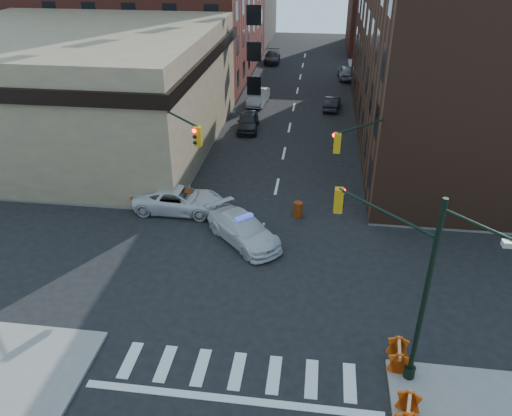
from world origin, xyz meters
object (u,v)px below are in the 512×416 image
(parked_car_wfar, at_px, (258,97))
(barricade_se_a, at_px, (398,355))
(police_car, at_px, (244,229))
(barrel_bank, at_px, (189,199))
(parked_car_enear, at_px, (332,103))
(barricade_nw_a, at_px, (141,200))
(pedestrian_b, at_px, (81,181))
(pickup, at_px, (179,200))
(barrel_road, at_px, (298,210))
(pedestrian_a, at_px, (112,190))
(parked_car_wnear, at_px, (248,121))

(parked_car_wfar, xyz_separation_m, barricade_se_a, (10.12, -34.28, -0.13))
(police_car, xyz_separation_m, barrel_bank, (-4.11, 3.58, -0.22))
(police_car, relative_size, barrel_bank, 4.84)
(parked_car_enear, height_order, barrel_bank, parked_car_enear)
(parked_car_enear, distance_m, barricade_nw_a, 25.21)
(pedestrian_b, xyz_separation_m, barricade_nw_a, (4.45, -1.25, -0.49))
(pickup, bearing_deg, barrel_road, -87.91)
(barrel_bank, bearing_deg, pedestrian_a, -175.32)
(pedestrian_a, bearing_deg, parked_car_wfar, 78.09)
(parked_car_wnear, distance_m, barrel_road, 15.90)
(police_car, distance_m, pickup, 5.46)
(pickup, bearing_deg, barricade_nw_a, 92.86)
(parked_car_wnear, relative_size, parked_car_wfar, 0.96)
(pedestrian_b, relative_size, barrel_bank, 1.71)
(pedestrian_b, bearing_deg, parked_car_wnear, 36.49)
(barricade_se_a, bearing_deg, barricade_nw_a, 56.90)
(pedestrian_a, height_order, barricade_se_a, pedestrian_a)
(police_car, height_order, pedestrian_a, pedestrian_a)
(pedestrian_a, bearing_deg, parked_car_enear, 61.53)
(pickup, distance_m, barricade_se_a, 16.77)
(parked_car_wnear, height_order, pedestrian_a, pedestrian_a)
(police_car, distance_m, barricade_se_a, 11.43)
(parked_car_enear, bearing_deg, parked_car_wfar, 1.15)
(barricade_nw_a, bearing_deg, pedestrian_b, 172.88)
(barrel_bank, bearing_deg, parked_car_wnear, 83.41)
(barrel_road, height_order, barricade_nw_a, barricade_nw_a)
(barrel_road, bearing_deg, police_car, -132.47)
(pedestrian_a, relative_size, barricade_se_a, 1.40)
(parked_car_wnear, bearing_deg, pedestrian_a, -117.99)
(pickup, xyz_separation_m, parked_car_wnear, (2.15, 15.17, -0.02))
(parked_car_wnear, xyz_separation_m, pedestrian_b, (-9.10, -14.02, 0.34))
(pedestrian_b, relative_size, barricade_se_a, 1.48)
(parked_car_enear, relative_size, barrel_road, 3.91)
(parked_car_wfar, xyz_separation_m, parked_car_enear, (7.48, -0.74, -0.12))
(police_car, relative_size, pedestrian_b, 2.83)
(police_car, bearing_deg, pedestrian_a, 117.13)
(barrel_bank, bearing_deg, parked_car_wfar, 85.83)
(pickup, xyz_separation_m, barricade_nw_a, (-2.49, -0.10, -0.18))
(police_car, relative_size, pickup, 0.95)
(police_car, relative_size, pedestrian_a, 2.98)
(pedestrian_b, bearing_deg, parked_car_wfar, 46.81)
(pedestrian_b, relative_size, barricade_nw_a, 1.57)
(parked_car_wnear, height_order, barrel_road, parked_car_wnear)
(pickup, distance_m, parked_car_wfar, 22.88)
(pedestrian_b, height_order, barrel_road, pedestrian_b)
(parked_car_wnear, relative_size, barricade_nw_a, 3.69)
(parked_car_wfar, bearing_deg, pedestrian_a, -101.68)
(barricade_se_a, bearing_deg, pickup, 51.40)
(parked_car_wfar, distance_m, barricade_nw_a, 23.34)
(police_car, xyz_separation_m, pedestrian_a, (-9.03, 3.18, 0.27))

